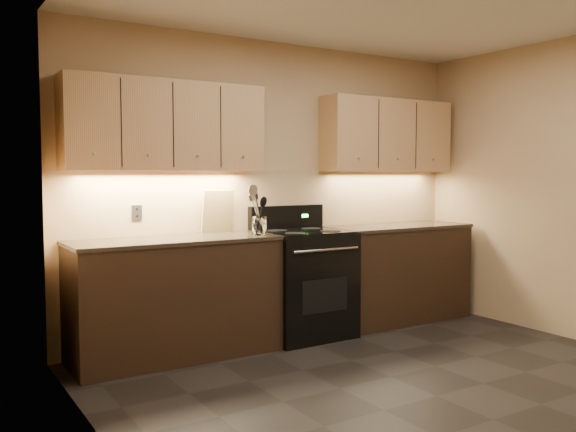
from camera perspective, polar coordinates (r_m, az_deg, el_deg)
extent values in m
plane|color=black|center=(4.19, 13.76, -16.05)|extent=(4.00, 4.00, 0.00)
cube|color=tan|center=(5.52, -1.08, 2.65)|extent=(4.00, 0.04, 2.60)
cube|color=tan|center=(2.86, -14.91, 1.26)|extent=(0.04, 4.00, 2.60)
cube|color=black|center=(4.86, -10.48, -7.70)|extent=(1.60, 0.60, 0.90)
cube|color=#3E3327|center=(4.79, -10.55, -2.24)|extent=(1.62, 0.62, 0.03)
cube|color=black|center=(6.06, 10.07, -5.36)|extent=(1.44, 0.60, 0.90)
cube|color=#3E3327|center=(6.01, 10.12, -0.98)|extent=(1.46, 0.62, 0.03)
cube|color=black|center=(5.38, 1.47, -6.40)|extent=(0.76, 0.65, 0.92)
cube|color=black|center=(5.31, 1.48, -1.46)|extent=(0.70, 0.60, 0.01)
cube|color=black|center=(5.54, -0.15, -0.14)|extent=(0.76, 0.07, 0.22)
cube|color=#19FF33|center=(5.61, 1.61, 0.02)|extent=(0.06, 0.00, 0.03)
cylinder|color=silver|center=(5.05, 3.61, -3.18)|extent=(0.65, 0.02, 0.02)
cube|color=black|center=(5.12, 3.51, -7.45)|extent=(0.46, 0.00, 0.28)
cylinder|color=black|center=(5.09, 0.72, -1.62)|extent=(0.18, 0.18, 0.00)
cylinder|color=black|center=(5.29, 4.00, -1.41)|extent=(0.18, 0.18, 0.00)
cylinder|color=black|center=(5.34, -1.02, -1.35)|extent=(0.18, 0.18, 0.00)
cylinder|color=black|center=(5.53, 2.17, -1.16)|extent=(0.18, 0.18, 0.00)
cube|color=tan|center=(4.92, -11.33, 8.24)|extent=(1.60, 0.30, 0.70)
cube|color=tan|center=(6.11, 9.27, 7.42)|extent=(1.44, 0.30, 0.70)
cube|color=#B2B5BA|center=(4.98, -13.97, 0.31)|extent=(0.08, 0.01, 0.12)
cylinder|color=white|center=(4.96, -2.70, -0.91)|extent=(0.15, 0.15, 0.15)
cylinder|color=white|center=(4.97, -2.70, -1.69)|extent=(0.12, 0.12, 0.02)
cube|color=tan|center=(5.21, -6.59, 0.45)|extent=(0.29, 0.10, 0.36)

